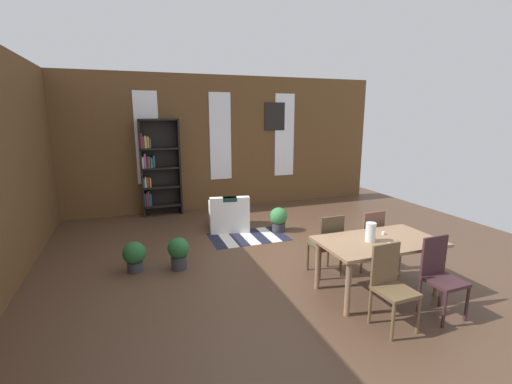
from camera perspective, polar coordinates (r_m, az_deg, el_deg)
The scene contains 20 objects.
ground_plane at distance 5.89m, azimuth 4.07°, elevation -11.47°, with size 10.08×10.08×0.00m, color #4E3626.
back_wall_brick at distance 9.15m, azimuth -5.85°, elevation 7.85°, with size 8.59×0.12×3.34m, color brown.
window_pane_0 at distance 8.81m, azimuth -17.11°, elevation 8.29°, with size 0.55×0.02×2.17m, color white.
window_pane_1 at distance 9.07m, azimuth -5.76°, elevation 8.87°, with size 0.55×0.02×2.17m, color white.
window_pane_2 at distance 9.66m, azimuth 4.60°, elevation 9.09°, with size 0.55×0.02×2.17m, color white.
dining_table at distance 5.03m, azimuth 19.13°, elevation -8.30°, with size 1.60×0.92×0.75m.
vase_on_table at distance 4.88m, azimuth 17.98°, elevation -6.17°, with size 0.13×0.13×0.25m, color silver.
tealight_candle_0 at distance 4.86m, azimuth 20.69°, elevation -7.81°, with size 0.04×0.04×0.03m, color silver.
tealight_candle_1 at distance 5.24m, azimuth 19.83°, elevation -6.25°, with size 0.04×0.04×0.04m, color silver.
dining_chair_near_right at distance 4.86m, azimuth 27.53°, elevation -11.64°, with size 0.41×0.41×0.95m.
dining_chair_far_left at distance 5.41m, azimuth 11.44°, elevation -8.04°, with size 0.41×0.41×0.95m.
dining_chair_far_right at distance 5.80m, azimuth 17.60°, elevation -6.98°, with size 0.41×0.41×0.95m.
dining_chair_near_left at distance 4.39m, azimuth 20.92°, elevation -13.61°, with size 0.42×0.42×0.95m.
bookshelf_tall at distance 8.72m, azimuth -15.59°, elevation 3.85°, with size 0.92×0.31×2.29m.
armchair_white at distance 7.52m, azimuth -4.44°, elevation -3.88°, with size 0.92×0.92×0.75m.
potted_plant_by_shelf at distance 5.72m, azimuth -12.37°, elevation -9.40°, with size 0.33×0.33×0.51m.
potted_plant_corner at distance 5.82m, azimuth -19.01°, elevation -9.62°, with size 0.35×0.35×0.48m.
potted_plant_window at distance 7.37m, azimuth 3.66°, elevation -4.30°, with size 0.36×0.36×0.50m.
striped_rug at distance 7.08m, azimuth -1.23°, elevation -7.22°, with size 1.51×0.94×0.01m.
framed_picture at distance 9.52m, azimuth 3.03°, elevation 12.06°, with size 0.56×0.03×0.72m, color black.
Camera 1 is at (-2.21, -4.92, 2.37)m, focal length 24.82 mm.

